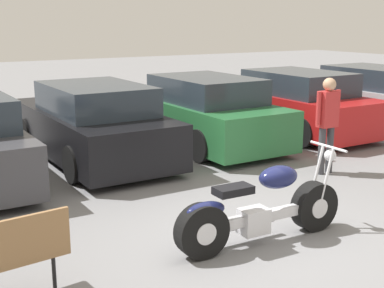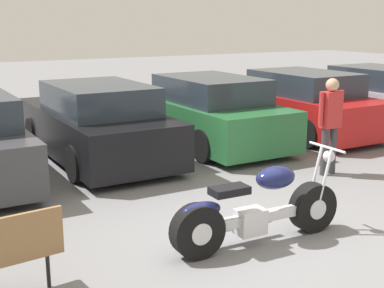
{
  "view_description": "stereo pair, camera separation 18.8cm",
  "coord_description": "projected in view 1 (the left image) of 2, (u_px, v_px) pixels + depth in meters",
  "views": [
    {
      "loc": [
        -3.92,
        -4.78,
        2.6
      ],
      "look_at": [
        -0.04,
        1.61,
        0.85
      ],
      "focal_mm": 50.0,
      "sensor_mm": 36.0,
      "label": 1
    },
    {
      "loc": [
        -3.76,
        -4.88,
        2.6
      ],
      "look_at": [
        -0.04,
        1.61,
        0.85
      ],
      "focal_mm": 50.0,
      "sensor_mm": 36.0,
      "label": 2
    }
  ],
  "objects": [
    {
      "name": "ground_plane",
      "position": [
        263.0,
        236.0,
        6.55
      ],
      "size": [
        60.0,
        60.0,
        0.0
      ],
      "primitive_type": "plane",
      "color": "slate"
    },
    {
      "name": "motorcycle",
      "position": [
        260.0,
        210.0,
        6.28
      ],
      "size": [
        2.27,
        0.62,
        1.08
      ],
      "color": "black",
      "rests_on": "ground_plane"
    },
    {
      "name": "parked_car_black",
      "position": [
        92.0,
        124.0,
        10.07
      ],
      "size": [
        1.87,
        4.49,
        1.44
      ],
      "color": "black",
      "rests_on": "ground_plane"
    },
    {
      "name": "parked_car_green",
      "position": [
        201.0,
        112.0,
        11.35
      ],
      "size": [
        1.87,
        4.49,
        1.44
      ],
      "color": "#286B38",
      "rests_on": "ground_plane"
    },
    {
      "name": "parked_car_red",
      "position": [
        292.0,
        104.0,
        12.5
      ],
      "size": [
        1.87,
        4.49,
        1.44
      ],
      "color": "red",
      "rests_on": "ground_plane"
    },
    {
      "name": "parked_car_silver",
      "position": [
        368.0,
        97.0,
        13.62
      ],
      "size": [
        1.87,
        4.49,
        1.44
      ],
      "color": "#BCBCC1",
      "rests_on": "ground_plane"
    },
    {
      "name": "person_standing",
      "position": [
        328.0,
        118.0,
        9.03
      ],
      "size": [
        0.52,
        0.22,
        1.65
      ],
      "color": "#38383D",
      "rests_on": "ground_plane"
    }
  ]
}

